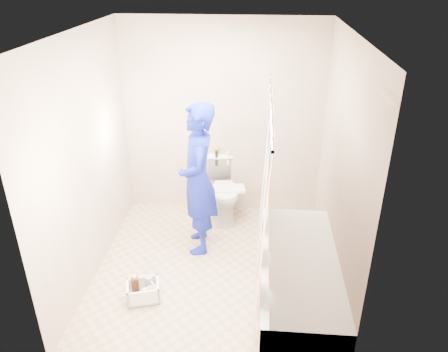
# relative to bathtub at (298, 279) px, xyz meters

# --- Properties ---
(floor) EXTENTS (2.60, 2.60, 0.00)m
(floor) POSITION_rel_bathtub_xyz_m (-0.85, 0.43, -0.27)
(floor) COLOR tan
(floor) RESTS_ON ground
(ceiling) EXTENTS (2.40, 2.60, 0.02)m
(ceiling) POSITION_rel_bathtub_xyz_m (-0.85, 0.43, 2.13)
(ceiling) COLOR white
(ceiling) RESTS_ON wall_back
(wall_back) EXTENTS (2.40, 0.02, 2.40)m
(wall_back) POSITION_rel_bathtub_xyz_m (-0.85, 1.73, 0.93)
(wall_back) COLOR #BFAB93
(wall_back) RESTS_ON ground
(wall_front) EXTENTS (2.40, 0.02, 2.40)m
(wall_front) POSITION_rel_bathtub_xyz_m (-0.85, -0.88, 0.93)
(wall_front) COLOR #BFAB93
(wall_front) RESTS_ON ground
(wall_left) EXTENTS (0.02, 2.60, 2.40)m
(wall_left) POSITION_rel_bathtub_xyz_m (-2.05, 0.43, 0.93)
(wall_left) COLOR #BFAB93
(wall_left) RESTS_ON ground
(wall_right) EXTENTS (0.02, 2.60, 2.40)m
(wall_right) POSITION_rel_bathtub_xyz_m (0.35, 0.43, 0.93)
(wall_right) COLOR #BFAB93
(wall_right) RESTS_ON ground
(bathtub) EXTENTS (0.70, 1.75, 0.50)m
(bathtub) POSITION_rel_bathtub_xyz_m (0.00, 0.00, 0.00)
(bathtub) COLOR white
(bathtub) RESTS_ON ground
(curtain_rod) EXTENTS (0.02, 1.90, 0.02)m
(curtain_rod) POSITION_rel_bathtub_xyz_m (-0.33, 0.00, 1.68)
(curtain_rod) COLOR silver
(curtain_rod) RESTS_ON wall_back
(shower_curtain) EXTENTS (0.06, 1.75, 1.80)m
(shower_curtain) POSITION_rel_bathtub_xyz_m (-0.33, 0.00, 0.75)
(shower_curtain) COLOR white
(shower_curtain) RESTS_ON curtain_rod
(toilet) EXTENTS (0.55, 0.81, 0.76)m
(toilet) POSITION_rel_bathtub_xyz_m (-0.81, 1.51, 0.11)
(toilet) COLOR white
(toilet) RESTS_ON ground
(tank_lid) EXTENTS (0.49, 0.28, 0.04)m
(tank_lid) POSITION_rel_bathtub_xyz_m (-0.79, 1.39, 0.18)
(tank_lid) COLOR white
(tank_lid) RESTS_ON toilet
(tank_internals) EXTENTS (0.18, 0.07, 0.25)m
(tank_internals) POSITION_rel_bathtub_xyz_m (-0.89, 1.70, 0.48)
(tank_internals) COLOR black
(tank_internals) RESTS_ON toilet
(plumber) EXTENTS (0.51, 0.68, 1.68)m
(plumber) POSITION_rel_bathtub_xyz_m (-1.04, 0.83, 0.57)
(plumber) COLOR navy
(plumber) RESTS_ON ground
(cleaning_caddy) EXTENTS (0.36, 0.32, 0.23)m
(cleaning_caddy) POSITION_rel_bathtub_xyz_m (-1.45, -0.09, -0.18)
(cleaning_caddy) COLOR white
(cleaning_caddy) RESTS_ON ground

